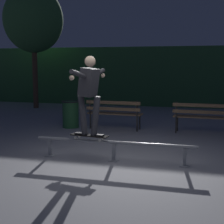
# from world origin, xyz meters

# --- Properties ---
(ground_plane) EXTENTS (90.00, 90.00, 0.00)m
(ground_plane) POSITION_xyz_m (0.00, 0.00, 0.00)
(ground_plane) COLOR gray
(hedge_backdrop) EXTENTS (24.00, 1.20, 2.65)m
(hedge_backdrop) POSITION_xyz_m (0.00, 9.48, 1.32)
(hedge_backdrop) COLOR #2D5B33
(hedge_backdrop) RESTS_ON ground
(grind_rail) EXTENTS (3.22, 0.18, 0.40)m
(grind_rail) POSITION_xyz_m (-0.00, 0.18, 0.30)
(grind_rail) COLOR gray
(grind_rail) RESTS_ON ground
(skateboard) EXTENTS (0.80, 0.31, 0.09)m
(skateboard) POSITION_xyz_m (-0.50, 0.18, 0.47)
(skateboard) COLOR black
(skateboard) RESTS_ON grind_rail
(skateboarder) EXTENTS (0.63, 1.40, 1.56)m
(skateboarder) POSITION_xyz_m (-0.50, 0.18, 1.41)
(skateboarder) COLOR black
(skateboarder) RESTS_ON skateboard
(park_bench_leftmost) EXTENTS (1.62, 0.48, 0.88)m
(park_bench_leftmost) POSITION_xyz_m (-0.81, 3.27, 0.54)
(park_bench_leftmost) COLOR #282623
(park_bench_leftmost) RESTS_ON ground
(park_bench_left_center) EXTENTS (1.62, 0.48, 0.88)m
(park_bench_left_center) POSITION_xyz_m (1.67, 3.27, 0.54)
(park_bench_left_center) COLOR #282623
(park_bench_left_center) RESTS_ON ground
(tree_far_left) EXTENTS (2.49, 2.49, 5.10)m
(tree_far_left) POSITION_xyz_m (-5.34, 7.14, 3.71)
(tree_far_left) COLOR #4C3828
(tree_far_left) RESTS_ON ground
(trash_can) EXTENTS (0.52, 0.52, 0.80)m
(trash_can) POSITION_xyz_m (-2.16, 3.27, 0.41)
(trash_can) COLOR #23562D
(trash_can) RESTS_ON ground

